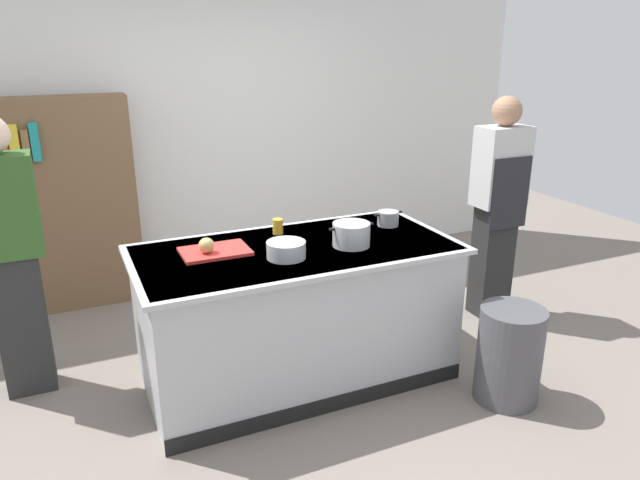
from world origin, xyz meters
TOP-DOWN VIEW (x-y plane):
  - ground_plane at (0.00, 0.00)m, footprint 10.00×10.00m
  - back_wall at (0.00, 2.10)m, footprint 6.40×0.12m
  - counter_island at (0.00, -0.00)m, footprint 1.98×0.98m
  - cutting_board at (-0.48, 0.11)m, footprint 0.40×0.28m
  - onion at (-0.53, 0.08)m, footprint 0.09×0.09m
  - stock_pot at (0.32, -0.11)m, footprint 0.30×0.23m
  - sauce_pan at (0.74, 0.16)m, footprint 0.21×0.14m
  - mixing_bowl at (-0.12, -0.14)m, footprint 0.23×0.23m
  - juice_cup at (-0.01, 0.30)m, footprint 0.07×0.07m
  - trash_bin at (1.07, -0.76)m, footprint 0.39×0.39m
  - person_chef at (1.77, 0.26)m, footprint 0.38×0.25m
  - person_guest at (-1.59, 0.57)m, footprint 0.38×0.24m
  - bookshelf at (-1.26, 1.80)m, footprint 1.10×0.31m

SIDE VIEW (x-z plane):
  - ground_plane at x=0.00m, z-range 0.00..0.00m
  - trash_bin at x=1.07m, z-range 0.00..0.60m
  - counter_island at x=0.00m, z-range 0.02..0.92m
  - bookshelf at x=-1.26m, z-range 0.00..1.70m
  - cutting_board at x=-0.48m, z-range 0.90..0.92m
  - person_guest at x=-1.59m, z-range 0.05..1.77m
  - person_chef at x=1.77m, z-range 0.05..1.77m
  - mixing_bowl at x=-0.12m, z-range 0.90..1.00m
  - juice_cup at x=-0.01m, z-range 0.90..1.00m
  - sauce_pan at x=0.74m, z-range 0.90..1.00m
  - onion at x=-0.53m, z-range 0.92..1.01m
  - stock_pot at x=0.32m, z-range 0.90..1.05m
  - back_wall at x=0.00m, z-range 0.00..3.00m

